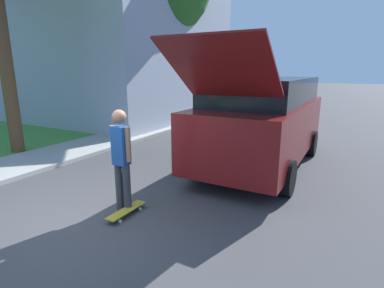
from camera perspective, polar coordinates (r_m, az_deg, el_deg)
ground_plane at (r=5.28m, az=-21.01°, el=-13.80°), size 120.00×120.00×0.00m
lawn at (r=14.90m, az=-23.47°, el=3.72°), size 10.00×80.00×0.08m
sidewalk at (r=11.76m, az=-10.17°, el=2.26°), size 1.80×80.00×0.10m
house at (r=16.89m, az=-15.43°, el=21.11°), size 10.37×9.64×8.81m
suv_parked at (r=7.64m, az=13.39°, el=4.62°), size 2.20×5.92×2.89m
car_down_street at (r=19.64m, az=13.81°, el=8.56°), size 1.96×4.06×1.43m
skateboarder at (r=5.11m, az=-13.32°, el=-2.24°), size 0.41×0.23×1.76m
skateboard at (r=5.25m, az=-12.41°, el=-12.30°), size 0.21×0.82×0.10m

